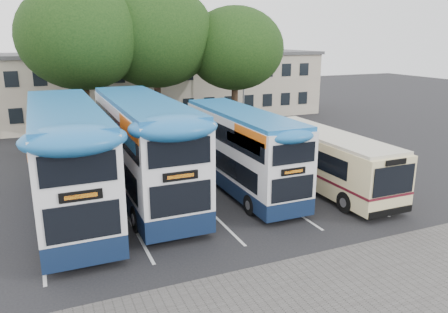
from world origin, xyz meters
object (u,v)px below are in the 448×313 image
lamp_post (244,67)px  bus_single (323,156)px  bus_dd_mid (143,144)px  bus_dd_right (241,147)px  tree_right (235,49)px  tree_left (81,36)px  bus_dd_left (67,155)px  tree_mid (155,36)px

lamp_post → bus_single: bearing=-101.1°
bus_dd_mid → bus_dd_right: (4.76, -0.84, -0.41)m
tree_right → bus_dd_right: tree_right is taller
bus_dd_right → bus_single: 4.31m
tree_right → lamp_post: bearing=53.2°
lamp_post → bus_dd_mid: (-11.94, -13.76, -2.43)m
tree_left → bus_dd_left: 13.41m
tree_left → bus_dd_mid: (1.27, -11.55, -4.96)m
tree_right → bus_dd_mid: bearing=-132.0°
lamp_post → tree_left: (-13.22, -2.22, 2.53)m
tree_mid → bus_dd_left: (-7.45, -12.93, -4.96)m
bus_single → tree_mid: bearing=108.7°
lamp_post → bus_dd_right: 16.52m
tree_right → tree_left: bearing=176.3°
tree_mid → tree_left: bearing=-172.8°
bus_dd_mid → tree_mid: bearing=72.0°
bus_dd_mid → bus_dd_right: size_ratio=1.18×
bus_dd_right → bus_single: size_ratio=1.00×
tree_right → bus_dd_mid: (-9.75, -10.84, -4.07)m
tree_left → bus_single: bearing=-53.6°
bus_dd_left → bus_single: bearing=-6.5°
tree_left → bus_dd_mid: size_ratio=0.97×
bus_dd_mid → bus_dd_right: 4.85m
lamp_post → bus_dd_left: bearing=-136.8°
tree_left → tree_right: 11.08m
tree_left → bus_dd_left: size_ratio=0.96×
tree_left → tree_mid: (5.24, 0.66, 0.02)m
tree_mid → lamp_post: bearing=11.1°
bus_dd_left → tree_left: bearing=79.8°
tree_left → bus_dd_mid: 12.63m
bus_single → tree_left: bearing=126.4°
tree_mid → bus_dd_right: tree_mid is taller
lamp_post → bus_dd_left: (-15.43, -14.48, -2.41)m
lamp_post → bus_single: 16.56m
lamp_post → bus_dd_mid: size_ratio=0.78×
tree_mid → bus_dd_right: bearing=-86.5°
bus_dd_mid → tree_right: bearing=48.0°
lamp_post → bus_single: (-3.12, -15.89, -3.44)m
tree_right → bus_single: bearing=-94.1°
bus_dd_mid → bus_dd_right: bus_dd_mid is taller
lamp_post → bus_single: lamp_post is taller
tree_right → bus_dd_left: size_ratio=0.85×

